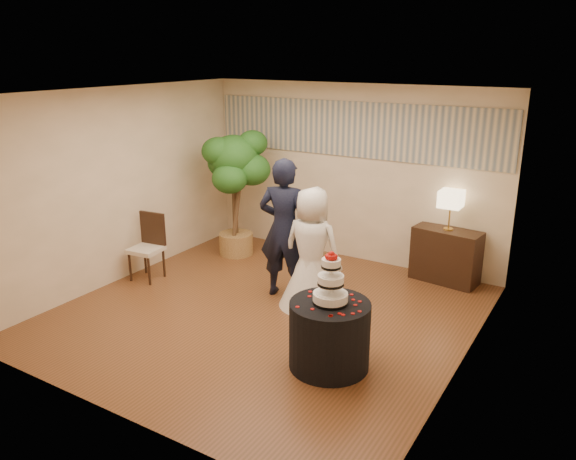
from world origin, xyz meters
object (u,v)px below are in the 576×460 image
Objects in this scene: bride at (312,248)px; table_lamp at (450,210)px; ficus_tree at (235,193)px; groom at (284,229)px; cake_table at (329,335)px; console at (446,256)px; wedding_cake at (331,278)px; side_chair at (146,248)px.

bride reaches higher than table_lamp.
table_lamp is 3.39m from ficus_tree.
cake_table is at bearing 122.89° from groom.
console is 3.46m from ficus_tree.
wedding_cake is at bearing -97.22° from table_lamp.
groom reaches higher than bride.
side_chair is at bearing 167.44° from cake_table.
wedding_cake reaches higher than cake_table.
bride is at bearing 126.21° from wedding_cake.
bride is 1.88× the size of cake_table.
groom reaches higher than wedding_cake.
wedding_cake is at bearing 122.89° from groom.
bride is 1.69× the size of console.
groom is 0.52m from bride.
cake_table is 1.49× the size of table_lamp.
console is (1.29, 1.75, -0.41)m from bride.
bride reaches higher than side_chair.
wedding_cake is 0.59× the size of side_chair.
side_chair reaches higher than console.
ficus_tree is at bearing 141.69° from wedding_cake.
ficus_tree is at bearing -161.50° from console.
side_chair is at bearing -149.82° from table_lamp.
ficus_tree is at bearing -168.84° from table_lamp.
bride is 1.60m from cake_table.
wedding_cake is 0.27× the size of ficus_tree.
side_chair is (-3.44, 0.77, -0.54)m from wedding_cake.
wedding_cake reaches higher than console.
bride is 0.77× the size of ficus_tree.
cake_table is 3.82m from ficus_tree.
table_lamp is (1.77, 1.64, 0.12)m from groom.
groom is at bearing -137.13° from table_lamp.
console is 0.69m from table_lamp.
wedding_cake is 3.76m from ficus_tree.
bride is 2.33m from ficus_tree.
console is (0.38, 2.99, -0.64)m from wedding_cake.
groom is 2.24× the size of cake_table.
ficus_tree is (-3.33, -0.66, 0.65)m from console.
groom reaches higher than cake_table.
ficus_tree is at bearing -45.56° from groom.
ficus_tree is (-3.33, -0.66, -0.04)m from table_lamp.
bride is 2.81× the size of wedding_cake.
console is 1.65× the size of table_lamp.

